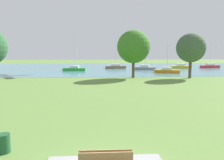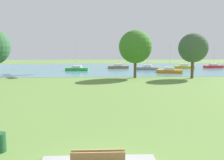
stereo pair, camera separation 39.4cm
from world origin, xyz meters
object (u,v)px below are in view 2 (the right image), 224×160
tree_west_near (193,48)px  sailboat_green (77,69)px  sailboat_brown (118,67)px  sailboat_red (213,66)px  tree_east_far (135,47)px  sailboat_orange (169,71)px  sailboat_yellow (184,66)px  sailboat_gray (148,68)px

tree_west_near → sailboat_green: bearing=143.5°
sailboat_brown → tree_west_near: size_ratio=1.02×
sailboat_red → tree_east_far: size_ratio=0.81×
sailboat_orange → sailboat_green: size_ratio=0.78×
sailboat_yellow → tree_west_near: 21.13m
sailboat_gray → sailboat_yellow: sailboat_yellow is taller
sailboat_orange → sailboat_brown: 14.77m
sailboat_orange → sailboat_red: (14.59, 12.51, 0.00)m
sailboat_gray → tree_west_near: (3.85, -16.01, 4.21)m
sailboat_brown → sailboat_green: sailboat_green is taller
sailboat_yellow → sailboat_green: sailboat_yellow is taller
sailboat_red → tree_east_far: 30.34m
sailboat_orange → sailboat_green: sailboat_green is taller
sailboat_brown → sailboat_green: (-9.21, -5.94, 0.00)m
sailboat_red → sailboat_yellow: bearing=-171.6°
sailboat_green → sailboat_red: (32.81, 6.76, -0.01)m
sailboat_red → tree_west_near: (-13.51, -21.07, 4.21)m
sailboat_red → sailboat_orange: bearing=-139.4°
sailboat_red → tree_west_near: tree_west_near is taller
sailboat_orange → sailboat_brown: size_ratio=0.80×
sailboat_orange → tree_west_near: tree_west_near is taller
sailboat_yellow → sailboat_gray: bearing=-157.8°
sailboat_orange → tree_west_near: bearing=-82.8°
sailboat_brown → sailboat_yellow: bearing=-1.2°
tree_west_near → sailboat_gray: bearing=103.5°
sailboat_yellow → sailboat_green: 25.64m
sailboat_orange → tree_east_far: size_ratio=0.76×
sailboat_yellow → tree_west_near: size_ratio=1.07×
sailboat_green → tree_west_near: sailboat_green is taller
sailboat_gray → sailboat_orange: bearing=-69.6°
sailboat_orange → sailboat_brown: (-9.02, 11.69, 0.02)m
sailboat_gray → sailboat_yellow: bearing=22.2°
sailboat_red → tree_east_far: (-22.27, -20.13, 4.39)m
sailboat_orange → tree_east_far: (-7.69, -7.62, 4.40)m
sailboat_orange → sailboat_brown: bearing=127.7°
sailboat_orange → sailboat_green: bearing=162.5°
sailboat_yellow → sailboat_green: bearing=-167.4°
sailboat_green → tree_west_near: (19.30, -14.31, 4.20)m
sailboat_gray → sailboat_green: bearing=-173.7°
sailboat_orange → tree_west_near: 9.60m
tree_west_near → sailboat_brown: bearing=116.5°
sailboat_brown → sailboat_gray: size_ratio=1.12×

